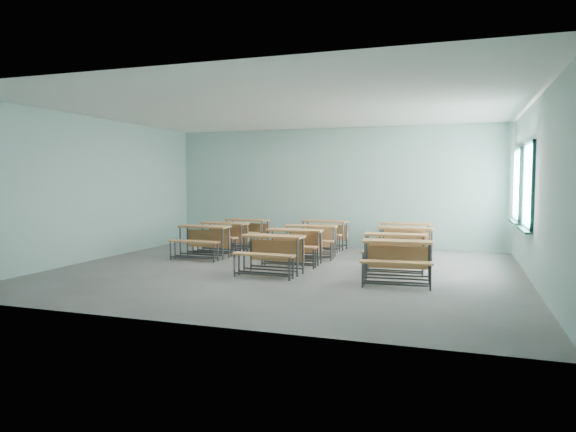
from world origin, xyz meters
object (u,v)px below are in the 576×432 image
at_px(desk_unit_r0c2, 397,255).
at_px(desk_unit_r1c1, 293,241).
at_px(desk_unit_r1c2, 394,247).
at_px(desk_unit_r1c0, 202,237).
at_px(desk_unit_r2c2, 405,239).
at_px(desk_unit_r2c1, 310,236).
at_px(desk_unit_r2c0, 222,233).
at_px(desk_unit_r0c1, 271,248).
at_px(desk_unit_r3c0, 245,229).
at_px(desk_unit_r3c1, 323,230).
at_px(desk_unit_r3c2, 405,233).

height_order(desk_unit_r0c2, desk_unit_r1c1, same).
distance_m(desk_unit_r1c1, desk_unit_r1c2, 2.16).
xyz_separation_m(desk_unit_r1c0, desk_unit_r2c2, (4.46, 1.08, 0.00)).
height_order(desk_unit_r2c1, desk_unit_r2c2, same).
xyz_separation_m(desk_unit_r1c0, desk_unit_r2c0, (0.05, 0.96, 0.00)).
relative_size(desk_unit_r0c2, desk_unit_r1c2, 1.03).
height_order(desk_unit_r0c1, desk_unit_r3c0, same).
height_order(desk_unit_r1c1, desk_unit_r2c1, same).
bearing_deg(desk_unit_r3c1, desk_unit_r2c2, -24.66).
xyz_separation_m(desk_unit_r0c2, desk_unit_r2c2, (-0.13, 2.60, 0.00)).
xyz_separation_m(desk_unit_r1c1, desk_unit_r1c2, (2.15, -0.22, 0.00)).
distance_m(desk_unit_r1c0, desk_unit_r2c2, 4.58).
bearing_deg(desk_unit_r2c0, desk_unit_r1c2, -10.47).
bearing_deg(desk_unit_r3c2, desk_unit_r1c1, -127.08).
bearing_deg(desk_unit_r2c2, desk_unit_r1c0, -160.63).
height_order(desk_unit_r0c2, desk_unit_r3c2, same).
height_order(desk_unit_r0c2, desk_unit_r1c0, same).
distance_m(desk_unit_r0c1, desk_unit_r1c2, 2.42).
distance_m(desk_unit_r0c1, desk_unit_r2c1, 2.32).
xyz_separation_m(desk_unit_r0c2, desk_unit_r2c0, (-4.54, 2.48, 0.00)).
height_order(desk_unit_r1c1, desk_unit_r3c0, same).
relative_size(desk_unit_r1c0, desk_unit_r2c2, 0.96).
relative_size(desk_unit_r1c2, desk_unit_r2c1, 0.97).
relative_size(desk_unit_r1c0, desk_unit_r2c0, 0.95).
bearing_deg(desk_unit_r1c0, desk_unit_r0c1, -30.94).
relative_size(desk_unit_r2c1, desk_unit_r3c0, 0.98).
distance_m(desk_unit_r0c2, desk_unit_r1c2, 1.16).
bearing_deg(desk_unit_r1c2, desk_unit_r3c2, 89.13).
bearing_deg(desk_unit_r0c1, desk_unit_r2c2, 50.12).
bearing_deg(desk_unit_r0c1, desk_unit_r1c2, 27.27).
relative_size(desk_unit_r1c2, desk_unit_r2c2, 0.97).
distance_m(desk_unit_r1c0, desk_unit_r2c1, 2.50).
bearing_deg(desk_unit_r1c2, desk_unit_r3c1, 125.53).
xyz_separation_m(desk_unit_r0c1, desk_unit_r1c2, (2.19, 1.02, 0.00)).
relative_size(desk_unit_r0c2, desk_unit_r2c1, 0.99).
height_order(desk_unit_r2c0, desk_unit_r3c1, same).
bearing_deg(desk_unit_r2c0, desk_unit_r1c1, -20.26).
bearing_deg(desk_unit_r2c0, desk_unit_r3c2, 23.02).
height_order(desk_unit_r1c2, desk_unit_r2c1, same).
distance_m(desk_unit_r2c0, desk_unit_r3c2, 4.47).
bearing_deg(desk_unit_r1c1, desk_unit_r1c0, 173.12).
bearing_deg(desk_unit_r3c0, desk_unit_r3c1, 14.78).
bearing_deg(desk_unit_r0c2, desk_unit_r1c2, 94.09).
bearing_deg(desk_unit_r1c1, desk_unit_r3c1, 87.26).
bearing_deg(desk_unit_r1c2, desk_unit_r2c0, 160.42).
distance_m(desk_unit_r0c2, desk_unit_r2c0, 5.18).
height_order(desk_unit_r1c2, desk_unit_r3c0, same).
bearing_deg(desk_unit_r2c0, desk_unit_r2c1, 5.50).
xyz_separation_m(desk_unit_r0c1, desk_unit_r2c2, (2.24, 2.48, 0.00)).
relative_size(desk_unit_r0c1, desk_unit_r3c1, 0.96).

